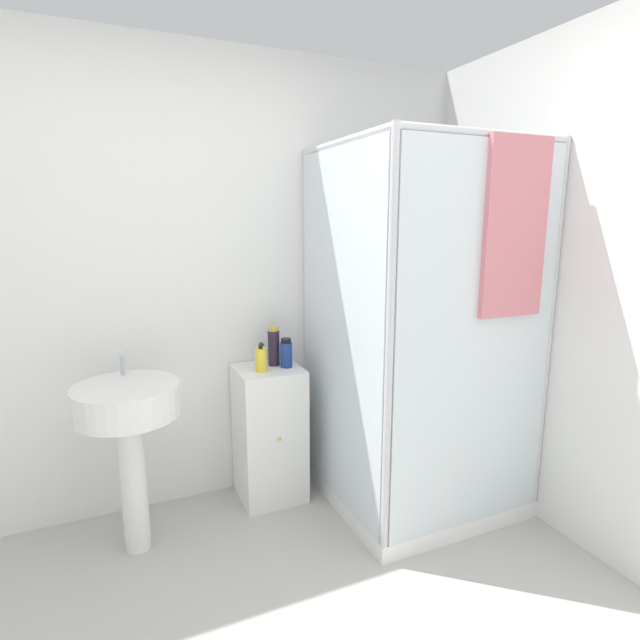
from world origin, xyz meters
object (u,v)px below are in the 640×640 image
(sink, at_px, (128,420))
(shampoo_bottle_tall_black, at_px, (274,347))
(soap_dispenser, at_px, (261,359))
(shampoo_bottle_blue, at_px, (286,353))

(sink, distance_m, shampoo_bottle_tall_black, 0.86)
(sink, relative_size, soap_dispenser, 6.05)
(shampoo_bottle_blue, bearing_deg, shampoo_bottle_tall_black, 128.82)
(soap_dispenser, height_order, shampoo_bottle_blue, shampoo_bottle_blue)
(sink, xyz_separation_m, shampoo_bottle_blue, (0.85, 0.17, 0.19))
(soap_dispenser, relative_size, shampoo_bottle_blue, 0.98)
(sink, xyz_separation_m, shampoo_bottle_tall_black, (0.80, 0.23, 0.22))
(shampoo_bottle_tall_black, distance_m, shampoo_bottle_blue, 0.09)
(sink, height_order, soap_dispenser, sink)
(sink, distance_m, soap_dispenser, 0.74)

